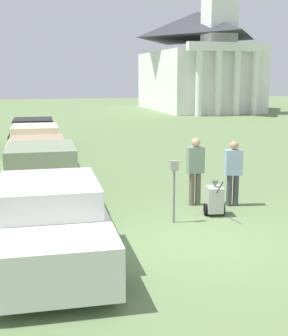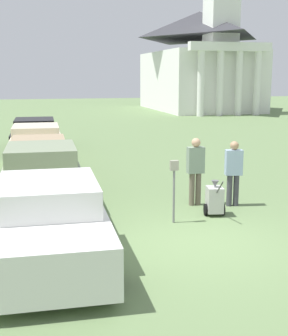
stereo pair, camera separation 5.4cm
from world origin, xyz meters
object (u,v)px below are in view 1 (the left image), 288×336
at_px(parked_car_cream, 35,144).
at_px(person_worker, 195,167).
at_px(parked_car_white, 49,220).
at_px(parking_meter, 174,180).
at_px(equipment_cart, 215,199).
at_px(parked_car_sage, 42,177).
at_px(parked_car_tan, 38,161).
at_px(parked_car_black, 34,135).
at_px(church, 199,51).
at_px(person_supervisor, 233,169).

xyz_separation_m(parked_car_cream, person_worker, (3.76, -7.38, 0.32)).
relative_size(parked_car_white, parked_car_cream, 0.95).
distance_m(parking_meter, equipment_cart, 1.29).
distance_m(parked_car_sage, equipment_cart, 4.33).
xyz_separation_m(parked_car_sage, equipment_cart, (3.90, -1.85, -0.35)).
height_order(parked_car_sage, parked_car_tan, parked_car_sage).
relative_size(parked_car_tan, equipment_cart, 4.76).
bearing_deg(person_worker, parked_car_tan, -44.65).
bearing_deg(equipment_cart, parked_car_tan, 139.31).
xyz_separation_m(parked_car_tan, parked_car_black, (-0.00, 6.55, 0.02)).
relative_size(parked_car_sage, parked_car_black, 0.92).
height_order(parked_car_white, person_worker, person_worker).
bearing_deg(church, parking_meter, -111.63).
xyz_separation_m(person_worker, person_supervisor, (0.90, -0.30, -0.05)).
xyz_separation_m(parked_car_white, parked_car_sage, (0.00, 3.46, 0.06)).
relative_size(parked_car_sage, church, 0.21).
height_order(parked_car_cream, equipment_cart, parked_car_cream).
relative_size(parked_car_sage, equipment_cart, 4.88).
distance_m(parked_car_sage, parked_car_black, 9.45).
relative_size(parking_meter, equipment_cart, 1.42).
xyz_separation_m(parked_car_sage, person_supervisor, (4.66, -1.19, 0.20)).
bearing_deg(equipment_cart, person_worker, 107.95).
bearing_deg(parked_car_tan, person_supervisor, -39.21).
xyz_separation_m(equipment_cart, church, (11.95, 32.60, 5.09)).
relative_size(parked_car_tan, parked_car_cream, 0.91).
xyz_separation_m(parked_car_cream, parking_meter, (2.80, -8.64, 0.32)).
bearing_deg(equipment_cart, church, 79.74).
relative_size(parked_car_tan, person_supervisor, 2.89).
height_order(parked_car_tan, parked_car_cream, parked_car_cream).
bearing_deg(parked_car_tan, parked_car_white, -88.04).
bearing_deg(parked_car_black, person_worker, -68.02).
distance_m(parked_car_black, parking_meter, 11.93).
distance_m(person_supervisor, equipment_cart, 1.15).
xyz_separation_m(parked_car_black, church, (15.85, 21.31, 4.82)).
relative_size(parked_car_white, parking_meter, 3.54).
bearing_deg(parked_car_sage, equipment_cart, -23.37).
relative_size(parked_car_black, person_worker, 3.07).
height_order(parked_car_tan, person_supervisor, person_supervisor).
bearing_deg(person_worker, parked_car_cream, -62.49).
bearing_deg(parked_car_white, church, 67.11).
distance_m(parked_car_tan, parked_car_cream, 3.60).
bearing_deg(parked_car_sage, church, 64.70).
bearing_deg(parking_meter, parked_car_cream, 107.93).
distance_m(parked_car_cream, equipment_cart, 9.21).
height_order(parked_car_tan, equipment_cart, parked_car_tan).
distance_m(parked_car_white, parked_car_cream, 9.95).
bearing_deg(equipment_cart, parked_car_white, -147.68).
bearing_deg(person_worker, parked_car_black, -69.51).
xyz_separation_m(parked_car_white, parked_car_tan, (-0.00, 6.35, -0.04)).
xyz_separation_m(parked_car_sage, person_worker, (3.76, -0.89, 0.25)).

